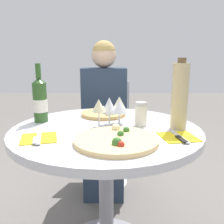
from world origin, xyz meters
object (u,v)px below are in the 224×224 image
Objects in this scene: dining_table at (106,156)px; pizza_large at (117,140)px; chair_behind_diner at (105,133)px; tall_carafe at (180,96)px; seated_diner at (104,125)px; wine_bottle at (40,100)px.

pizza_large is (0.05, -0.22, 0.16)m from dining_table.
tall_carafe is at bearing 114.47° from chair_behind_diner.
chair_behind_diner is at bearing -90.00° from seated_diner.
chair_behind_diner is at bearing 65.66° from wine_bottle.
chair_behind_diner is at bearing 114.47° from tall_carafe.
dining_table is at bearing 177.34° from tall_carafe.
seated_diner is at bearing 118.50° from tall_carafe.
tall_carafe is at bearing 118.50° from seated_diner.
pizza_large is at bearing -77.43° from dining_table.
tall_carafe is at bearing -10.77° from wine_bottle.
seated_diner is 0.88m from tall_carafe.
chair_behind_diner is 0.89m from wine_bottle.
seated_diner is (-0.03, 0.70, -0.03)m from dining_table.
dining_table is 1.10× the size of chair_behind_diner.
wine_bottle reaches higher than chair_behind_diner.
pizza_large reaches higher than dining_table.
chair_behind_diner is (-0.03, 0.83, -0.15)m from dining_table.
dining_table is at bearing -18.46° from wine_bottle.
chair_behind_diner is 1.10m from pizza_large.
tall_carafe is at bearing 33.19° from pizza_large.
tall_carafe reaches higher than pizza_large.
pizza_large is 1.03× the size of tall_carafe.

